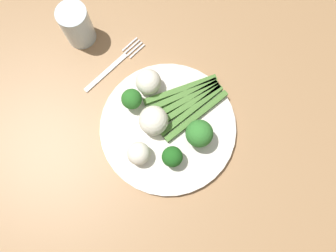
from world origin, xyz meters
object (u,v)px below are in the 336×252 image
Objects in this scene: broccoli_back_right at (172,157)px; broccoli_near_center at (199,134)px; cauliflower_back at (153,120)px; water_glass at (78,24)px; fork at (115,65)px; broccoli_right at (132,99)px; asparagus_bundle at (187,103)px; plate at (168,127)px; dining_table at (172,147)px; cauliflower_outer_edge at (148,82)px; cauliflower_near_fork at (139,153)px.

broccoli_near_center reaches higher than broccoli_back_right.
cauliflower_back is 0.63× the size of water_glass.
broccoli_right is at bearing -109.74° from fork.
asparagus_bundle is 1.82× the size of water_glass.
plate is at bearing 15.08° from broccoli_right.
dining_table is 0.15m from asparagus_bundle.
cauliflower_outer_edge is (-0.15, -0.00, -0.01)m from broccoli_near_center.
cauliflower_outer_edge reaches higher than broccoli_right.
broccoli_right is (-0.14, 0.01, 0.00)m from broccoli_back_right.
cauliflower_outer_edge is at bearing -178.62° from broccoli_near_center.
broccoli_right is 0.97× the size of cauliflower_outer_edge.
cauliflower_outer_edge is at bearing 163.86° from plate.
cauliflower_back reaches higher than dining_table.
cauliflower_near_fork is (0.09, -0.06, -0.01)m from broccoli_right.
fork is (-0.16, 0.02, -0.04)m from cauliflower_back.
broccoli_right is at bearing 174.14° from broccoli_back_right.
broccoli_near_center is 0.09m from cauliflower_back.
cauliflower_near_fork is 0.15m from cauliflower_outer_edge.
dining_table is at bearing -97.68° from fork.
broccoli_back_right is 0.85× the size of cauliflower_back.
cauliflower_back is (0.06, 0.00, 0.00)m from broccoli_right.
cauliflower_back is (-0.04, -0.01, 0.15)m from dining_table.
plate is 0.08m from broccoli_back_right.
asparagus_bundle reaches higher than fork.
plate is 2.99× the size of water_glass.
broccoli_back_right is at bearing 42.79° from cauliflower_near_fork.
cauliflower_back reaches higher than plate.
broccoli_near_center is 0.12m from cauliflower_near_fork.
plate is 4.23× the size of broccoli_near_center.
dining_table is at bearing 13.65° from cauliflower_back.
cauliflower_outer_edge reaches higher than fork.
dining_table is at bearing 79.02° from cauliflower_near_fork.
fork is at bearing 172.01° from cauliflower_back.
cauliflower_back is (-0.08, 0.02, 0.00)m from broccoli_back_right.
cauliflower_near_fork is at bearing -64.50° from cauliflower_back.
cauliflower_back is 0.35× the size of fork.
cauliflower_back is 0.17m from fork.
water_glass is (-0.10, -0.01, 0.04)m from fork.
cauliflower_back reaches higher than broccoli_right.
plate is at bearing 95.43° from cauliflower_near_fork.
cauliflower_back is at bearing 4.24° from broccoli_right.
cauliflower_outer_edge is (-0.15, 0.06, -0.00)m from broccoli_back_right.
fork reaches higher than dining_table.
plate is at bearing -151.98° from broccoli_near_center.
water_glass reaches higher than fork.
broccoli_right is 0.06m from cauliflower_back.
broccoli_near_center reaches higher than asparagus_bundle.
fork is at bearing 4.42° from water_glass.
dining_table is 21.64× the size of cauliflower_back.
dining_table is 24.30× the size of cauliflower_outer_edge.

